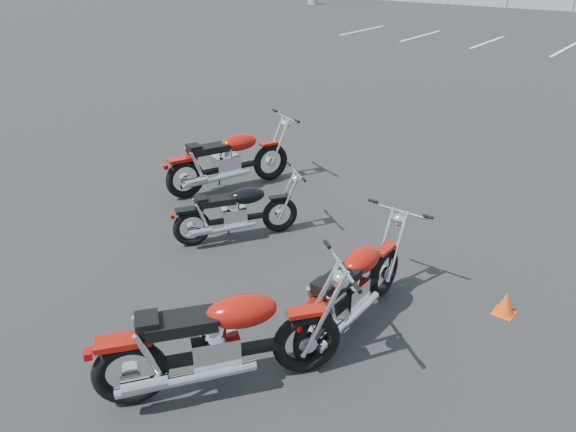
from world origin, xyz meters
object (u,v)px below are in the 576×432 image
Objects in this scene: motorcycle_second_black at (236,212)px; motorcycle_third_red at (352,287)px; motorcycle_rear_red at (220,341)px; motorcycle_front_red at (229,160)px.

motorcycle_third_red reaches higher than motorcycle_second_black.
motorcycle_rear_red is at bearing -50.91° from motorcycle_second_black.
motorcycle_rear_red is (3.09, -3.49, 0.01)m from motorcycle_front_red.
motorcycle_rear_red is at bearing -106.11° from motorcycle_third_red.
motorcycle_rear_red reaches higher than motorcycle_second_black.
motorcycle_rear_red reaches higher than motorcycle_third_red.
motorcycle_front_red is 1.06× the size of motorcycle_rear_red.
motorcycle_front_red is at bearing 135.55° from motorcycle_second_black.
motorcycle_second_black is (1.27, -1.24, -0.10)m from motorcycle_front_red.
motorcycle_second_black is 0.82× the size of motorcycle_third_red.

